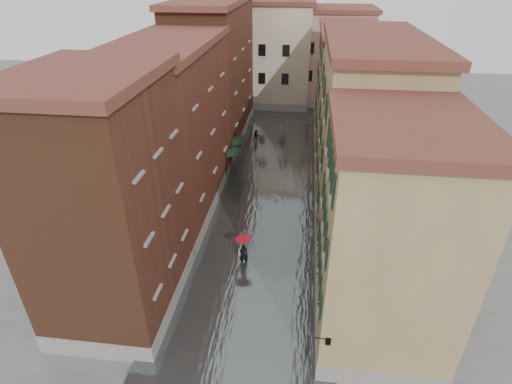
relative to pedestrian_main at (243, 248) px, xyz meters
The scene contains 16 objects.
ground 2.62m from the pedestrian_main, 72.03° to the right, with size 120.00×120.00×0.00m, color #575759.
floodwater 10.91m from the pedestrian_main, 86.27° to the left, with size 10.00×60.00×0.20m, color #4A5052.
building_left_near 9.17m from the pedestrian_main, 146.46° to the right, with size 6.00×8.00×13.00m, color brown.
building_left_mid 10.53m from the pedestrian_main, 132.68° to the left, with size 6.00×14.00×12.50m, color #5D2B1D.
building_left_far 23.42m from the pedestrian_main, 106.09° to the left, with size 6.00×16.00×14.00m, color brown.
building_right_near 9.83m from the pedestrian_main, 28.44° to the right, with size 6.00×8.00×11.50m, color olive.
building_right_mid 11.54m from the pedestrian_main, 41.54° to the left, with size 6.00×14.00×13.00m, color tan.
building_right_far 23.57m from the pedestrian_main, 70.56° to the left, with size 6.00×16.00×11.50m, color olive.
building_end_cream 36.28m from the pedestrian_main, 93.67° to the left, with size 12.00×9.00×13.00m, color beige.
building_end_pink 38.70m from the pedestrian_main, 79.95° to the left, with size 10.00×9.00×12.00m, color tan.
awning_near 12.94m from the pedestrian_main, 102.47° to the left, with size 1.09×2.75×2.80m.
awning_far 14.88m from the pedestrian_main, 100.80° to the left, with size 1.09×3.17×2.80m.
wall_lantern 9.75m from the pedestrian_main, 58.36° to the right, with size 0.71×0.22×0.35m.
window_planters 6.00m from the pedestrian_main, 30.02° to the right, with size 0.59×8.16×0.84m.
pedestrian_main is the anchor object (origin of this frame).
pedestrian_far 20.68m from the pedestrian_main, 94.69° to the left, with size 0.74×0.58×1.52m, color black.
Camera 1 is at (2.67, -18.26, 17.44)m, focal length 28.00 mm.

